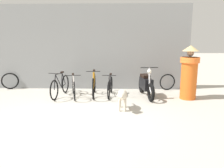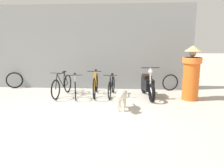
{
  "view_description": "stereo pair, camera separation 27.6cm",
  "coord_description": "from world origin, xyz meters",
  "px_view_note": "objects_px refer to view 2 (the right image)",
  "views": [
    {
      "loc": [
        1.16,
        -5.01,
        1.91
      ],
      "look_at": [
        0.99,
        1.33,
        0.65
      ],
      "focal_mm": 35.0,
      "sensor_mm": 36.0,
      "label": 1
    },
    {
      "loc": [
        1.44,
        -5.0,
        1.91
      ],
      "look_at": [
        0.99,
        1.33,
        0.65
      ],
      "focal_mm": 35.0,
      "sensor_mm": 36.0,
      "label": 2
    }
  ],
  "objects_px": {
    "motorcycle": "(147,85)",
    "stray_dog": "(122,96)",
    "bicycle_3": "(112,86)",
    "person_in_robes": "(191,73)",
    "bicycle_0": "(62,86)",
    "bicycle_2": "(96,85)",
    "spare_tire_right": "(170,82)",
    "spare_tire_left": "(14,80)",
    "bicycle_1": "(75,87)"
  },
  "relations": [
    {
      "from": "bicycle_3",
      "to": "spare_tire_left",
      "type": "xyz_separation_m",
      "value": [
        -4.04,
        0.96,
        -0.0
      ]
    },
    {
      "from": "bicycle_3",
      "to": "person_in_robes",
      "type": "relative_size",
      "value": 0.9
    },
    {
      "from": "bicycle_2",
      "to": "bicycle_3",
      "type": "height_order",
      "value": "bicycle_2"
    },
    {
      "from": "bicycle_0",
      "to": "bicycle_1",
      "type": "height_order",
      "value": "bicycle_0"
    },
    {
      "from": "motorcycle",
      "to": "stray_dog",
      "type": "distance_m",
      "value": 1.72
    },
    {
      "from": "stray_dog",
      "to": "person_in_robes",
      "type": "distance_m",
      "value": 2.61
    },
    {
      "from": "bicycle_0",
      "to": "motorcycle",
      "type": "xyz_separation_m",
      "value": [
        2.98,
        -0.04,
        0.07
      ]
    },
    {
      "from": "bicycle_3",
      "to": "bicycle_0",
      "type": "bearing_deg",
      "value": -83.14
    },
    {
      "from": "bicycle_3",
      "to": "person_in_robes",
      "type": "xyz_separation_m",
      "value": [
        2.61,
        -0.34,
        0.57
      ]
    },
    {
      "from": "person_in_robes",
      "to": "spare_tire_left",
      "type": "distance_m",
      "value": 6.8
    },
    {
      "from": "bicycle_0",
      "to": "spare_tire_left",
      "type": "relative_size",
      "value": 2.62
    },
    {
      "from": "motorcycle",
      "to": "bicycle_3",
      "type": "bearing_deg",
      "value": -104.62
    },
    {
      "from": "bicycle_0",
      "to": "spare_tire_right",
      "type": "bearing_deg",
      "value": 111.29
    },
    {
      "from": "stray_dog",
      "to": "spare_tire_right",
      "type": "distance_m",
      "value": 3.18
    },
    {
      "from": "bicycle_2",
      "to": "spare_tire_left",
      "type": "height_order",
      "value": "bicycle_2"
    },
    {
      "from": "bicycle_2",
      "to": "stray_dog",
      "type": "height_order",
      "value": "bicycle_2"
    },
    {
      "from": "spare_tire_left",
      "to": "spare_tire_right",
      "type": "height_order",
      "value": "spare_tire_left"
    },
    {
      "from": "bicycle_0",
      "to": "bicycle_3",
      "type": "bearing_deg",
      "value": 99.55
    },
    {
      "from": "bicycle_2",
      "to": "bicycle_3",
      "type": "xyz_separation_m",
      "value": [
        0.57,
        -0.0,
        -0.05
      ]
    },
    {
      "from": "spare_tire_left",
      "to": "bicycle_2",
      "type": "bearing_deg",
      "value": -15.46
    },
    {
      "from": "bicycle_1",
      "to": "stray_dog",
      "type": "distance_m",
      "value": 2.2
    },
    {
      "from": "person_in_robes",
      "to": "spare_tire_right",
      "type": "height_order",
      "value": "person_in_robes"
    },
    {
      "from": "bicycle_3",
      "to": "spare_tire_right",
      "type": "distance_m",
      "value": 2.42
    },
    {
      "from": "motorcycle",
      "to": "spare_tire_right",
      "type": "relative_size",
      "value": 2.82
    },
    {
      "from": "bicycle_0",
      "to": "spare_tire_left",
      "type": "height_order",
      "value": "bicycle_0"
    },
    {
      "from": "motorcycle",
      "to": "stray_dog",
      "type": "height_order",
      "value": "motorcycle"
    },
    {
      "from": "bicycle_1",
      "to": "bicycle_3",
      "type": "height_order",
      "value": "bicycle_1"
    },
    {
      "from": "spare_tire_left",
      "to": "spare_tire_right",
      "type": "bearing_deg",
      "value": 0.03
    },
    {
      "from": "stray_dog",
      "to": "spare_tire_right",
      "type": "height_order",
      "value": "spare_tire_right"
    },
    {
      "from": "bicycle_2",
      "to": "spare_tire_right",
      "type": "xyz_separation_m",
      "value": [
        2.78,
        0.96,
        -0.06
      ]
    },
    {
      "from": "bicycle_1",
      "to": "motorcycle",
      "type": "xyz_separation_m",
      "value": [
        2.49,
        0.05,
        0.09
      ]
    },
    {
      "from": "bicycle_0",
      "to": "spare_tire_left",
      "type": "distance_m",
      "value": 2.54
    },
    {
      "from": "stray_dog",
      "to": "spare_tire_right",
      "type": "relative_size",
      "value": 1.64
    },
    {
      "from": "motorcycle",
      "to": "spare_tire_right",
      "type": "bearing_deg",
      "value": 130.59
    },
    {
      "from": "person_in_robes",
      "to": "bicycle_3",
      "type": "bearing_deg",
      "value": 22.07
    },
    {
      "from": "stray_dog",
      "to": "spare_tire_left",
      "type": "xyz_separation_m",
      "value": [
        -4.44,
        2.6,
        -0.1
      ]
    },
    {
      "from": "bicycle_2",
      "to": "motorcycle",
      "type": "bearing_deg",
      "value": 81.71
    },
    {
      "from": "bicycle_1",
      "to": "spare_tire_right",
      "type": "height_order",
      "value": "bicycle_1"
    },
    {
      "from": "bicycle_0",
      "to": "bicycle_2",
      "type": "distance_m",
      "value": 1.18
    },
    {
      "from": "motorcycle",
      "to": "bicycle_1",
      "type": "bearing_deg",
      "value": -96.96
    },
    {
      "from": "motorcycle",
      "to": "bicycle_2",
      "type": "bearing_deg",
      "value": -102.69
    },
    {
      "from": "bicycle_3",
      "to": "motorcycle",
      "type": "xyz_separation_m",
      "value": [
        1.24,
        -0.14,
        0.1
      ]
    },
    {
      "from": "bicycle_2",
      "to": "stray_dog",
      "type": "bearing_deg",
      "value": 26.81
    },
    {
      "from": "motorcycle",
      "to": "spare_tire_right",
      "type": "xyz_separation_m",
      "value": [
        0.98,
        1.11,
        -0.11
      ]
    },
    {
      "from": "bicycle_0",
      "to": "motorcycle",
      "type": "distance_m",
      "value": 2.98
    },
    {
      "from": "bicycle_1",
      "to": "person_in_robes",
      "type": "height_order",
      "value": "person_in_robes"
    },
    {
      "from": "bicycle_1",
      "to": "bicycle_3",
      "type": "distance_m",
      "value": 1.27
    },
    {
      "from": "spare_tire_right",
      "to": "bicycle_2",
      "type": "bearing_deg",
      "value": -160.9
    },
    {
      "from": "bicycle_1",
      "to": "spare_tire_left",
      "type": "bearing_deg",
      "value": -126.47
    },
    {
      "from": "bicycle_2",
      "to": "bicycle_3",
      "type": "distance_m",
      "value": 0.57
    }
  ]
}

